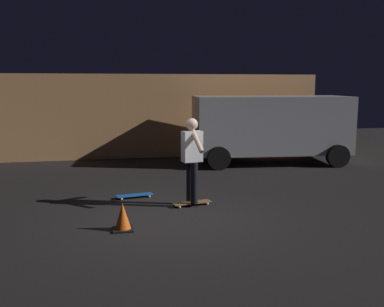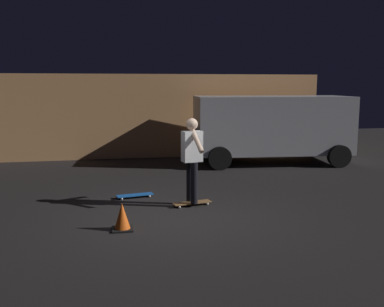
% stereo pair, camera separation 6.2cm
% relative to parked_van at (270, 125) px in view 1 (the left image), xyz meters
% --- Properties ---
extents(ground_plane, '(28.00, 28.00, 0.00)m').
position_rel_parked_van_xyz_m(ground_plane, '(-3.81, -5.04, -1.16)').
color(ground_plane, black).
extents(low_building, '(13.99, 3.62, 2.71)m').
position_rel_parked_van_xyz_m(low_building, '(-4.76, 3.40, 0.20)').
color(low_building, tan).
rests_on(low_building, ground_plane).
extents(parked_van, '(4.76, 2.57, 2.03)m').
position_rel_parked_van_xyz_m(parked_van, '(0.00, 0.00, 0.00)').
color(parked_van, '#B2B2B7').
rests_on(parked_van, ground_plane).
extents(skateboard_ridden, '(0.80, 0.36, 0.07)m').
position_rel_parked_van_xyz_m(skateboard_ridden, '(-3.33, -4.32, -1.11)').
color(skateboard_ridden, olive).
rests_on(skateboard_ridden, ground_plane).
extents(skateboard_spare, '(0.80, 0.34, 0.07)m').
position_rel_parked_van_xyz_m(skateboard_spare, '(-4.40, -3.49, -1.11)').
color(skateboard_spare, '#1959B2').
rests_on(skateboard_spare, ground_plane).
extents(skater, '(0.42, 0.98, 1.67)m').
position_rel_parked_van_xyz_m(skater, '(-3.33, -4.32, -0.12)').
color(skater, black).
rests_on(skater, skateboard_ridden).
extents(traffic_cone, '(0.34, 0.34, 0.46)m').
position_rel_parked_van_xyz_m(traffic_cone, '(-4.75, -5.55, -0.95)').
color(traffic_cone, black).
rests_on(traffic_cone, ground_plane).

